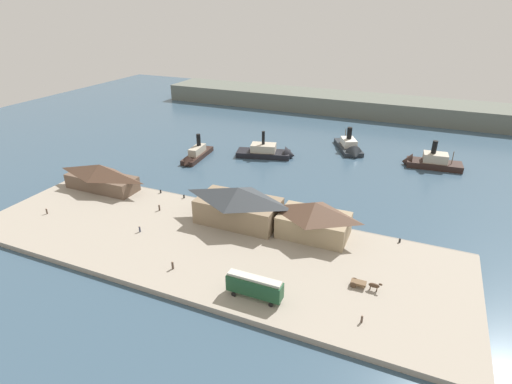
{
  "coord_description": "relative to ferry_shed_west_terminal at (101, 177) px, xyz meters",
  "views": [
    {
      "loc": [
        39.99,
        -87.16,
        49.43
      ],
      "look_at": [
        0.54,
        4.48,
        2.0
      ],
      "focal_mm": 28.39,
      "sensor_mm": 36.0,
      "label": 1
    }
  ],
  "objects": [
    {
      "name": "ground_plane",
      "position": [
        40.65,
        9.06,
        -4.93
      ],
      "size": [
        320.0,
        320.0,
        0.0
      ],
      "primitive_type": "plane",
      "color": "#385166"
    },
    {
      "name": "quay_promenade",
      "position": [
        40.65,
        -12.94,
        -4.33
      ],
      "size": [
        110.0,
        36.0,
        1.2
      ],
      "primitive_type": "cube",
      "color": "#9E9384",
      "rests_on": "ground"
    },
    {
      "name": "seawall_edge",
      "position": [
        40.65,
        5.46,
        -4.43
      ],
      "size": [
        110.0,
        0.8,
        1.0
      ],
      "primitive_type": "cube",
      "color": "gray",
      "rests_on": "ground"
    },
    {
      "name": "ferry_shed_west_terminal",
      "position": [
        0.0,
        0.0,
        0.0
      ],
      "size": [
        20.9,
        7.62,
        7.34
      ],
      "color": "brown",
      "rests_on": "quay_promenade"
    },
    {
      "name": "ferry_shed_central_terminal",
      "position": [
        43.2,
        -1.65,
        0.82
      ],
      "size": [
        19.73,
        10.8,
        8.96
      ],
      "color": "#847056",
      "rests_on": "quay_promenade"
    },
    {
      "name": "ferry_shed_customs_shed",
      "position": [
        61.4,
        -0.58,
        0.46
      ],
      "size": [
        15.72,
        10.06,
        8.24
      ],
      "color": "#998466",
      "rests_on": "quay_promenade"
    },
    {
      "name": "street_tram",
      "position": [
        57.72,
        -25.52,
        -1.14
      ],
      "size": [
        10.29,
        2.52,
        4.47
      ],
      "color": "#1E4C2D",
      "rests_on": "quay_promenade"
    },
    {
      "name": "horse_cart",
      "position": [
        75.23,
        -15.06,
        -2.81
      ],
      "size": [
        5.66,
        1.62,
        1.87
      ],
      "color": "brown",
      "rests_on": "quay_promenade"
    },
    {
      "name": "pedestrian_at_waters_edge",
      "position": [
        76.45,
        -24.2,
        -3.04
      ],
      "size": [
        0.37,
        0.37,
        1.51
      ],
      "color": "#4C3D33",
      "rests_on": "quay_promenade"
    },
    {
      "name": "pedestrian_near_west_shed",
      "position": [
        24.44,
        -15.09,
        -3.01
      ],
      "size": [
        0.39,
        0.39,
        1.58
      ],
      "color": "#33384C",
      "rests_on": "quay_promenade"
    },
    {
      "name": "pedestrian_standing_center",
      "position": [
        39.43,
        -24.07,
        -2.92
      ],
      "size": [
        0.44,
        0.44,
        1.78
      ],
      "color": "#4C3D33",
      "rests_on": "quay_promenade"
    },
    {
      "name": "pedestrian_walking_east",
      "position": [
        -2.36,
        -17.14,
        -3.03
      ],
      "size": [
        0.38,
        0.38,
        1.55
      ],
      "color": "#4C3D33",
      "rests_on": "quay_promenade"
    },
    {
      "name": "pedestrian_walking_west",
      "position": [
        22.33,
        -4.54,
        -2.96
      ],
      "size": [
        0.42,
        0.42,
        1.69
      ],
      "color": "#4C3D33",
      "rests_on": "quay_promenade"
    },
    {
      "name": "mooring_post_center_east",
      "position": [
        29.47,
        3.68,
        -3.28
      ],
      "size": [
        0.44,
        0.44,
        0.9
      ],
      "primitive_type": "cylinder",
      "color": "black",
      "rests_on": "quay_promenade"
    },
    {
      "name": "mooring_post_east",
      "position": [
        24.18,
        3.97,
        -3.28
      ],
      "size": [
        0.44,
        0.44,
        0.9
      ],
      "primitive_type": "cylinder",
      "color": "black",
      "rests_on": "quay_promenade"
    },
    {
      "name": "mooring_post_center_west",
      "position": [
        16.55,
        4.12,
        -3.28
      ],
      "size": [
        0.44,
        0.44,
        0.9
      ],
      "primitive_type": "cylinder",
      "color": "black",
      "rests_on": "quay_promenade"
    },
    {
      "name": "mooring_post_west",
      "position": [
        79.78,
        3.92,
        -3.28
      ],
      "size": [
        0.44,
        0.44,
        0.9
      ],
      "primitive_type": "cylinder",
      "color": "black",
      "rests_on": "quay_promenade"
    },
    {
      "name": "ferry_approaching_west",
      "position": [
        10.17,
        33.11,
        -3.46
      ],
      "size": [
        6.04,
        18.8,
        9.3
      ],
      "color": "black",
      "rests_on": "ground"
    },
    {
      "name": "ferry_outer_harbor",
      "position": [
        57.2,
        61.9,
        -3.57
      ],
      "size": [
        14.07,
        20.09,
        10.43
      ],
      "color": "#23282D",
      "rests_on": "ground"
    },
    {
      "name": "ferry_moored_west",
      "position": [
        32.71,
        45.7,
        -3.39
      ],
      "size": [
        21.01,
        11.07,
        11.13
      ],
      "color": "black",
      "rests_on": "ground"
    },
    {
      "name": "ferry_moored_east",
      "position": [
        83.41,
        57.38,
        -3.2
      ],
      "size": [
        18.88,
        7.85,
        10.84
      ],
      "color": "black",
      "rests_on": "ground"
    },
    {
      "name": "far_headland",
      "position": [
        40.65,
        119.06,
        -0.93
      ],
      "size": [
        180.0,
        24.0,
        8.0
      ],
      "primitive_type": "cube",
      "color": "#60665B",
      "rests_on": "ground"
    }
  ]
}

